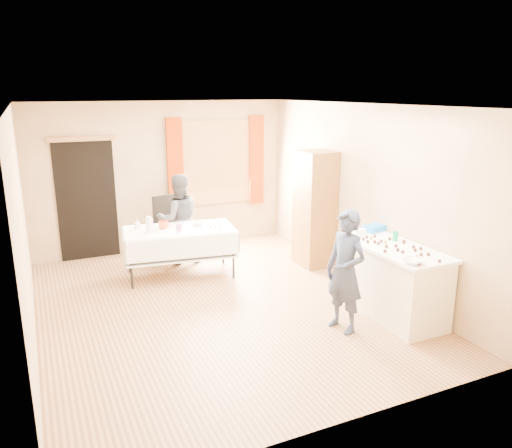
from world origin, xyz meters
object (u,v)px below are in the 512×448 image
chair (171,240)px  woman (179,219)px  party_table (180,248)px  girl (345,271)px  counter (393,281)px  cabinet (315,209)px

chair → woman: bearing=-87.9°
party_table → girl: 2.86m
chair → girl: bearing=-84.7°
counter → girl: size_ratio=1.01×
party_table → woman: (0.17, 0.61, 0.29)m
chair → party_table: bearing=-109.7°
cabinet → woman: bearing=152.9°
party_table → woman: bearing=82.1°
cabinet → party_table: 2.23m
counter → chair: (-1.94, 3.36, -0.14)m
party_table → chair: size_ratio=1.66×
girl → woman: woman is taller
counter → woman: bearing=121.2°
counter → party_table: counter is taller
party_table → chair: bearing=91.6°
cabinet → party_table: size_ratio=1.05×
cabinet → girl: 2.34m
girl → chair: bearing=-175.6°
cabinet → chair: (-2.04, 1.28, -0.61)m
woman → chair: bearing=-70.0°
cabinet → girl: (-0.88, -2.16, -0.20)m
party_table → cabinet: bearing=-2.5°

